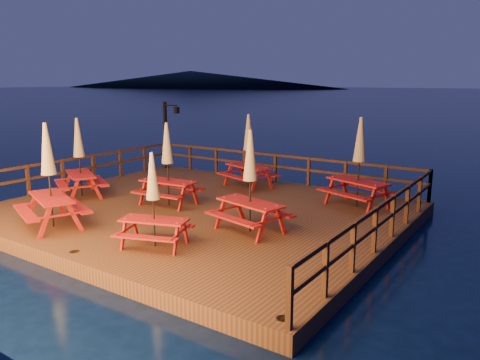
% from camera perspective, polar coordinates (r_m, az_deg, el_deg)
% --- Properties ---
extents(ground, '(500.00, 500.00, 0.00)m').
position_cam_1_polar(ground, '(14.93, -5.11, -4.92)').
color(ground, black).
rests_on(ground, ground).
extents(deck, '(12.00, 10.00, 0.40)m').
position_cam_1_polar(deck, '(14.87, -5.13, -4.18)').
color(deck, '#422D15').
rests_on(deck, ground).
extents(deck_piles, '(11.44, 9.44, 1.40)m').
position_cam_1_polar(deck_piles, '(15.02, -5.09, -6.01)').
color(deck_piles, '#331E10').
rests_on(deck_piles, ground).
extents(railing, '(11.80, 9.75, 1.10)m').
position_cam_1_polar(railing, '(16.01, -1.17, 0.60)').
color(railing, '#331E10').
rests_on(railing, deck).
extents(lamp_post, '(0.85, 0.18, 3.00)m').
position_cam_1_polar(lamp_post, '(21.36, -8.75, 6.17)').
color(lamp_post, black).
rests_on(lamp_post, deck).
extents(headland_left, '(180.00, 84.00, 9.00)m').
position_cam_1_polar(headland_left, '(262.67, -6.05, 12.12)').
color(headland_left, black).
rests_on(headland_left, ground).
extents(picnic_table_0, '(2.40, 2.18, 2.84)m').
position_cam_1_polar(picnic_table_0, '(15.11, 14.31, 2.28)').
color(picnic_table_0, maroon).
rests_on(picnic_table_0, deck).
extents(picnic_table_1, '(2.46, 2.26, 2.86)m').
position_cam_1_polar(picnic_table_1, '(13.60, -22.26, 0.71)').
color(picnic_table_1, maroon).
rests_on(picnic_table_1, deck).
extents(picnic_table_2, '(1.97, 1.79, 2.31)m').
position_cam_1_polar(picnic_table_2, '(11.30, -10.54, -2.24)').
color(picnic_table_2, maroon).
rests_on(picnic_table_2, deck).
extents(picnic_table_3, '(1.99, 1.69, 2.66)m').
position_cam_1_polar(picnic_table_3, '(15.04, -8.83, 2.09)').
color(picnic_table_3, maroon).
rests_on(picnic_table_3, deck).
extents(picnic_table_4, '(2.40, 2.27, 2.71)m').
position_cam_1_polar(picnic_table_4, '(16.90, -19.01, 2.76)').
color(picnic_table_4, maroon).
rests_on(picnic_table_4, deck).
extents(picnic_table_5, '(2.21, 1.96, 2.72)m').
position_cam_1_polar(picnic_table_5, '(12.19, 1.25, 0.05)').
color(picnic_table_5, maroon).
rests_on(picnic_table_5, deck).
extents(picnic_table_6, '(2.30, 2.08, 2.73)m').
position_cam_1_polar(picnic_table_6, '(17.38, 1.03, 3.72)').
color(picnic_table_6, maroon).
rests_on(picnic_table_6, deck).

